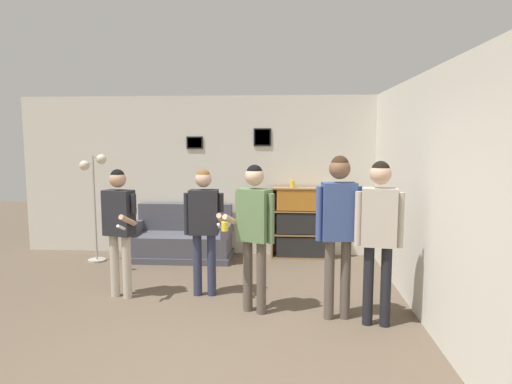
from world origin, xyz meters
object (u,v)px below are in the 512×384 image
at_px(person_player_foreground_left, 119,220).
at_px(drinking_cup, 292,184).
at_px(bookshelf, 301,223).
at_px(person_watcher_holding_cup, 254,222).
at_px(person_spectator_near_bookshelf, 339,218).
at_px(person_player_foreground_center, 204,219).
at_px(bottle_on_floor, 129,264).
at_px(floor_lamp, 94,187).
at_px(person_spectator_far_right, 379,225).
at_px(couch, 182,241).

distance_m(person_player_foreground_left, drinking_cup, 3.02).
distance_m(bookshelf, person_watcher_holding_cup, 2.59).
bearing_deg(person_spectator_near_bookshelf, person_player_foreground_center, 158.07).
bearing_deg(bookshelf, drinking_cup, 179.82).
xyz_separation_m(bottle_on_floor, drinking_cup, (2.47, 0.93, 1.15)).
relative_size(floor_lamp, bottle_on_floor, 7.82).
xyz_separation_m(person_spectator_near_bookshelf, bottle_on_floor, (-2.95, 1.66, -1.04)).
relative_size(bookshelf, person_spectator_far_right, 0.67).
bearing_deg(person_spectator_near_bookshelf, person_spectator_far_right, -21.38).
xyz_separation_m(person_player_foreground_left, person_watcher_holding_cup, (1.71, -0.38, 0.06)).
xyz_separation_m(couch, bottle_on_floor, (-0.65, -0.73, -0.20)).
bearing_deg(person_spectator_near_bookshelf, person_player_foreground_left, 169.18).
xyz_separation_m(floor_lamp, person_player_foreground_left, (1.01, -1.62, -0.22)).
bearing_deg(person_spectator_far_right, person_watcher_holding_cup, 168.18).
xyz_separation_m(person_player_foreground_center, person_spectator_near_bookshelf, (1.60, -0.64, 0.14)).
xyz_separation_m(person_player_foreground_left, bottle_on_floor, (-0.32, 1.16, -0.90)).
relative_size(bottle_on_floor, drinking_cup, 1.90).
height_order(floor_lamp, drinking_cup, floor_lamp).
bearing_deg(person_player_foreground_left, person_player_foreground_center, 7.67).
height_order(person_watcher_holding_cup, drinking_cup, person_watcher_holding_cup).
distance_m(person_player_foreground_left, person_spectator_near_bookshelf, 2.69).
distance_m(person_watcher_holding_cup, bottle_on_floor, 2.72).
relative_size(person_watcher_holding_cup, bottle_on_floor, 7.65).
relative_size(person_player_foreground_left, drinking_cup, 13.78).
bearing_deg(person_watcher_holding_cup, couch, 121.08).
relative_size(person_spectator_far_right, drinking_cup, 15.02).
height_order(bookshelf, person_player_foreground_left, person_player_foreground_left).
bearing_deg(bottle_on_floor, person_player_foreground_left, -74.73).
height_order(person_player_foreground_left, bottle_on_floor, person_player_foreground_left).
xyz_separation_m(bookshelf, floor_lamp, (-3.31, -0.47, 0.62)).
bearing_deg(person_spectator_near_bookshelf, person_watcher_holding_cup, 172.56).
distance_m(bookshelf, floor_lamp, 3.41).
distance_m(person_spectator_near_bookshelf, person_spectator_far_right, 0.43).
bearing_deg(person_player_foreground_center, bottle_on_floor, 143.00).
xyz_separation_m(bookshelf, person_spectator_near_bookshelf, (0.33, -2.60, 0.54)).
bearing_deg(bottle_on_floor, person_spectator_far_right, -28.50).
relative_size(floor_lamp, person_watcher_holding_cup, 1.02).
bearing_deg(couch, drinking_cup, 6.19).
bearing_deg(person_watcher_holding_cup, person_player_foreground_left, 167.37).
bearing_deg(person_player_foreground_center, person_spectator_far_right, -21.82).
bearing_deg(bottle_on_floor, person_spectator_near_bookshelf, -29.40).
bearing_deg(bookshelf, person_player_foreground_center, -123.00).
xyz_separation_m(bookshelf, bottle_on_floor, (-2.62, -0.93, -0.50)).
xyz_separation_m(bookshelf, person_watcher_holding_cup, (-0.60, -2.47, 0.46)).
distance_m(person_player_foreground_left, person_watcher_holding_cup, 1.75).
height_order(couch, person_player_foreground_left, person_player_foreground_left).
distance_m(person_spectator_near_bookshelf, drinking_cup, 2.64).
bearing_deg(person_spectator_near_bookshelf, drinking_cup, 100.41).
bearing_deg(person_spectator_near_bookshelf, floor_lamp, 149.80).
xyz_separation_m(floor_lamp, person_spectator_near_bookshelf, (3.65, -2.12, -0.08)).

